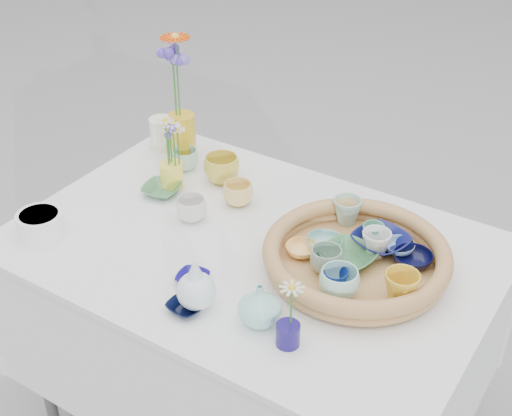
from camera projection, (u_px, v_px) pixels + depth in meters
The scene contains 32 objects.
wicker_tray at pixel (356, 258), 1.79m from camera, with size 0.47×0.47×0.08m, color #A37F4D, non-canonical shape.
tray_ceramic_0 at pixel (381, 241), 1.85m from camera, with size 0.14×0.14×0.03m, color #101453.
tray_ceramic_1 at pixel (413, 259), 1.79m from camera, with size 0.10×0.10×0.03m, color black.
tray_ceramic_2 at pixel (401, 288), 1.66m from camera, with size 0.08×0.08×0.08m, color gold.
tray_ceramic_3 at pixel (348, 257), 1.80m from camera, with size 0.14×0.14×0.03m, color #3A7242.
tray_ceramic_4 at pixel (326, 260), 1.76m from camera, with size 0.08×0.08×0.07m, color #84A491.
tray_ceramic_5 at pixel (324, 243), 1.85m from camera, with size 0.09×0.09×0.03m, color #83C5C1.
tray_ceramic_6 at pixel (347, 211), 1.93m from camera, with size 0.08×0.08×0.07m, color #A0C5B1.
tray_ceramic_7 at pixel (376, 244), 1.81m from camera, with size 0.08×0.08×0.07m, color silver.
tray_ceramic_8 at pixel (399, 247), 1.84m from camera, with size 0.08×0.08×0.03m, color #73A2C7.
tray_ceramic_9 at pixel (335, 281), 1.70m from camera, with size 0.06×0.06×0.06m, color navy.
tray_ceramic_10 at pixel (302, 250), 1.83m from camera, with size 0.08×0.08×0.03m, color #FFBB63.
tray_ceramic_11 at pixel (339, 284), 1.67m from camera, with size 0.10×0.10×0.08m, color #AAEADD.
tray_ceramic_12 at pixel (373, 234), 1.86m from camera, with size 0.06×0.06×0.05m, color #55A480.
loose_ceramic_0 at pixel (222, 169), 2.15m from camera, with size 0.11×0.11×0.08m, color gold.
loose_ceramic_1 at pixel (238, 194), 2.05m from camera, with size 0.09×0.09×0.07m, color #EDC76B.
loose_ceramic_2 at pixel (162, 190), 2.10m from camera, with size 0.11×0.11×0.03m, color #478055.
loose_ceramic_3 at pixel (191, 209), 1.98m from camera, with size 0.09×0.09×0.07m, color silver.
loose_ceramic_4 at pixel (193, 278), 1.76m from camera, with size 0.08×0.08×0.02m, color navy.
loose_ceramic_5 at pixel (185, 159), 2.22m from camera, with size 0.08×0.08×0.07m, color #95C6AF.
loose_ceramic_6 at pixel (186, 307), 1.67m from camera, with size 0.09×0.09×0.02m, color black.
fluted_bowl at pixel (40, 224), 1.92m from camera, with size 0.12×0.12×0.06m, color white, non-canonical shape.
bud_vase_paleblue at pixel (196, 283), 1.65m from camera, with size 0.09×0.09×0.14m, color white, non-canonical shape.
bud_vase_seafoam at pixel (260, 304), 1.62m from camera, with size 0.10×0.10×0.11m, color #92DBCE.
bud_vase_cobalt at pixel (288, 334), 1.57m from camera, with size 0.05×0.05×0.05m, color #1A105C.
single_daisy at pixel (291, 306), 1.53m from camera, with size 0.06×0.06×0.12m, color silver, non-canonical shape.
tall_vase_yellow at pixel (183, 137), 2.25m from camera, with size 0.08×0.08×0.15m, color gold.
gerbera at pixel (178, 77), 2.14m from camera, with size 0.10×0.10×0.27m, color #E43E00, non-canonical shape.
hydrangea at pixel (175, 87), 2.16m from camera, with size 0.08×0.08×0.26m, color #503ABE, non-canonical shape.
white_pitcher at pixel (162, 134), 2.32m from camera, with size 0.11×0.08×0.11m, color white, non-canonical shape.
daisy_cup at pixel (172, 174), 2.13m from camera, with size 0.07×0.07×0.08m, color #FFE749.
daisy_posy at pixel (173, 142), 2.07m from camera, with size 0.08×0.08×0.15m, color silver, non-canonical shape.
Camera 1 is at (0.84, -1.28, 1.89)m, focal length 50.00 mm.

